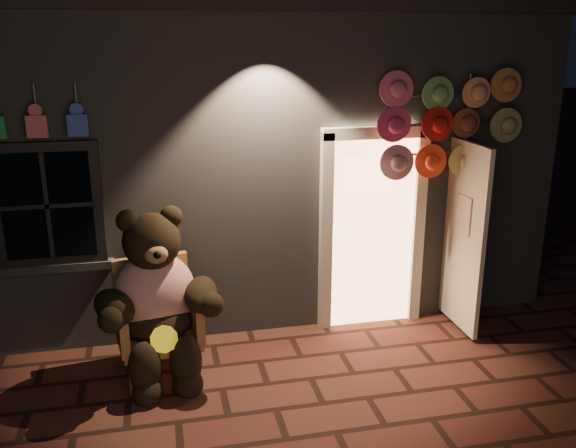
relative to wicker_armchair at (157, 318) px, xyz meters
name	(u,v)px	position (x,y,z in m)	size (l,w,h in m)	color
ground	(276,410)	(0.97, -0.91, -0.54)	(60.00, 60.00, 0.00)	#4C281D
shop_building	(219,137)	(0.97, 3.07, 1.20)	(7.30, 5.95, 3.51)	slate
wicker_armchair	(157,318)	(0.00, 0.00, 0.00)	(0.83, 0.77, 1.08)	#B38145
teddy_bear	(156,299)	(0.01, -0.14, 0.24)	(1.21, 1.01, 1.68)	#A81D11
hat_rack	(448,125)	(3.02, 0.36, 1.67)	(1.54, 0.22, 2.73)	#59595E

